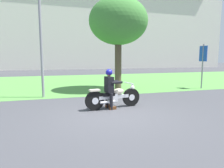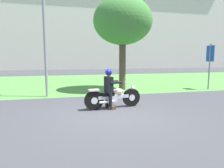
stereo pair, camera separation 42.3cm
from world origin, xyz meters
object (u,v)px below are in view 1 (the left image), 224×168
object	(u,v)px
tree_roadside	(118,22)
streetlight_pole	(42,11)
motorcycle_lead	(114,97)
sign_banner	(203,59)
rider_lead	(110,86)

from	to	relation	value
tree_roadside	streetlight_pole	bearing A→B (deg)	-163.20
motorcycle_lead	streetlight_pole	bearing A→B (deg)	121.63
streetlight_pole	sign_banner	world-z (taller)	streetlight_pole
motorcycle_lead	rider_lead	xyz separation A→B (m)	(-0.17, -0.02, 0.42)
motorcycle_lead	sign_banner	world-z (taller)	sign_banner
tree_roadside	sign_banner	distance (m)	5.40
rider_lead	sign_banner	size ratio (longest dim) A/B	0.54
tree_roadside	rider_lead	bearing A→B (deg)	-112.71
streetlight_pole	sign_banner	bearing A→B (deg)	0.71
motorcycle_lead	streetlight_pole	world-z (taller)	streetlight_pole
sign_banner	motorcycle_lead	bearing A→B (deg)	-155.22
motorcycle_lead	sign_banner	bearing A→B (deg)	16.37
streetlight_pole	tree_roadside	bearing A→B (deg)	16.80
rider_lead	sign_banner	xyz separation A→B (m)	(6.57, 2.98, 0.90)
rider_lead	sign_banner	bearing A→B (deg)	15.98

